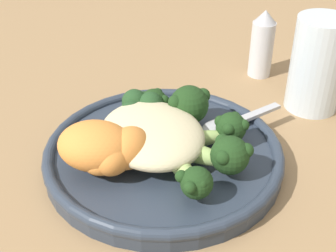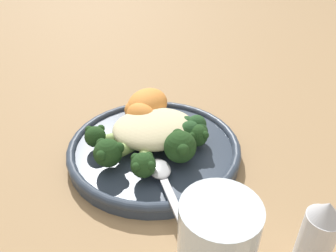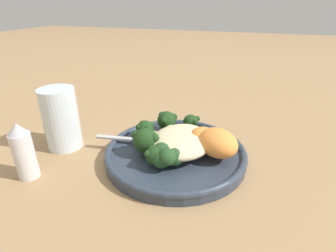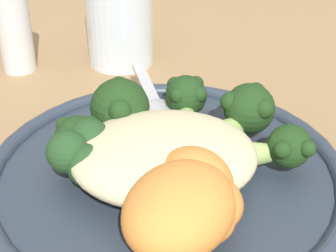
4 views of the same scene
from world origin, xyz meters
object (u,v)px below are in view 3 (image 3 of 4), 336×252
sweet_potato_chunk_2 (217,143)px  broccoli_stalk_1 (169,125)px  plate (175,153)px  kale_tuft (167,155)px  quinoa_mound (182,141)px  broccoli_stalk_4 (164,152)px  spoon (136,139)px  sweet_potato_chunk_0 (212,139)px  broccoli_stalk_2 (152,132)px  salt_shaker (23,151)px  sweet_potato_chunk_3 (202,138)px  sweet_potato_chunk_1 (215,144)px  broccoli_stalk_3 (151,141)px  water_glass (61,119)px  broccoli_stalk_0 (189,129)px

sweet_potato_chunk_2 → broccoli_stalk_1: bearing=62.7°
plate → kale_tuft: (-0.05, -0.00, 0.03)m
plate → quinoa_mound: 0.03m
broccoli_stalk_4 → spoon: broccoli_stalk_4 is taller
broccoli_stalk_4 → kale_tuft: 0.02m
sweet_potato_chunk_0 → sweet_potato_chunk_2: bearing=-148.1°
quinoa_mound → broccoli_stalk_2: (0.02, 0.06, -0.00)m
sweet_potato_chunk_0 → salt_shaker: size_ratio=0.53×
sweet_potato_chunk_0 → sweet_potato_chunk_3: size_ratio=1.01×
sweet_potato_chunk_0 → sweet_potato_chunk_1: 0.01m
quinoa_mound → broccoli_stalk_2: bearing=72.2°
broccoli_stalk_1 → broccoli_stalk_4: bearing=154.3°
broccoli_stalk_3 → broccoli_stalk_4: broccoli_stalk_3 is taller
kale_tuft → broccoli_stalk_4: bearing=37.2°
broccoli_stalk_1 → sweet_potato_chunk_2: sweet_potato_chunk_2 is taller
sweet_potato_chunk_1 → kale_tuft: size_ratio=1.02×
water_glass → kale_tuft: bearing=-97.4°
quinoa_mound → broccoli_stalk_3: bearing=114.7°
broccoli_stalk_0 → salt_shaker: (-0.17, 0.21, 0.01)m
kale_tuft → water_glass: water_glass is taller
broccoli_stalk_3 → sweet_potato_chunk_0: 0.10m
sweet_potato_chunk_2 → spoon: (-0.00, 0.14, -0.02)m
broccoli_stalk_3 → spoon: 0.05m
broccoli_stalk_1 → spoon: bearing=100.3°
plate → water_glass: size_ratio=2.14×
broccoli_stalk_4 → quinoa_mound: bearing=176.7°
plate → broccoli_stalk_0: (0.05, -0.01, 0.02)m
sweet_potato_chunk_0 → water_glass: (-0.04, 0.26, 0.02)m
broccoli_stalk_3 → kale_tuft: size_ratio=2.05×
broccoli_stalk_1 → sweet_potato_chunk_2: bearing=-156.5°
broccoli_stalk_0 → broccoli_stalk_4: size_ratio=1.18×
broccoli_stalk_0 → sweet_potato_chunk_3: bearing=-141.6°
kale_tuft → water_glass: (0.03, 0.21, 0.02)m
broccoli_stalk_4 → salt_shaker: 0.21m
plate → broccoli_stalk_2: broccoli_stalk_2 is taller
quinoa_mound → kale_tuft: (-0.05, 0.01, -0.00)m
sweet_potato_chunk_1 → broccoli_stalk_3: bearing=107.3°
salt_shaker → broccoli_stalk_4: bearing=-66.9°
broccoli_stalk_2 → broccoli_stalk_3: size_ratio=0.98×
plate → quinoa_mound: size_ratio=2.07×
spoon → water_glass: bearing=1.8°
broccoli_stalk_2 → broccoli_stalk_4: 0.07m
sweet_potato_chunk_1 → sweet_potato_chunk_2: size_ratio=0.70×
broccoli_stalk_4 → kale_tuft: (-0.01, -0.01, 0.00)m
broccoli_stalk_3 → broccoli_stalk_4: 0.03m
broccoli_stalk_2 → broccoli_stalk_4: bearing=140.6°
plate → sweet_potato_chunk_3: size_ratio=5.02×
broccoli_stalk_4 → sweet_potato_chunk_3: sweet_potato_chunk_3 is taller
quinoa_mound → broccoli_stalk_2: size_ratio=1.19×
kale_tuft → spoon: kale_tuft is taller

